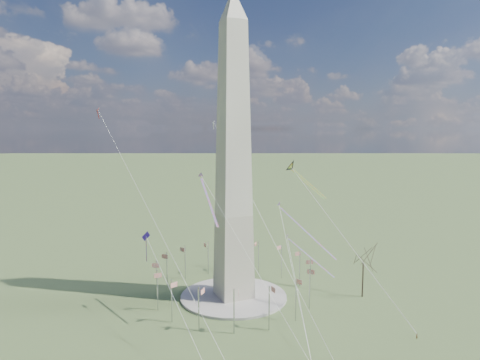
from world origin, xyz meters
name	(u,v)px	position (x,y,z in m)	size (l,w,h in m)	color
ground	(234,297)	(0.00, 0.00, 0.00)	(2000.00, 2000.00, 0.00)	#445D2E
plaza	(234,296)	(0.00, 0.00, 0.40)	(36.00, 36.00, 0.80)	#ADA79E
washington_monument	(233,157)	(0.00, 0.00, 47.95)	(15.56, 15.56, 100.00)	#B5A497
flagpole_ring	(234,277)	(0.00, 0.00, 7.27)	(54.40, 54.40, 13.00)	silver
tree_near	(363,260)	(40.54, -16.99, 12.77)	(10.23, 10.23, 17.90)	#4D3C2F
person_east	(417,336)	(34.61, -46.75, 0.79)	(0.58, 0.38, 1.58)	gray
kite_delta_black	(293,169)	(31.24, 14.58, 41.53)	(11.73, 16.58, 13.95)	black
kite_diamond_purple	(146,239)	(-29.08, 0.28, 23.23)	(2.06, 3.20, 9.78)	navy
kite_streamer_left	(297,223)	(18.11, -10.88, 26.49)	(10.49, 21.47, 15.72)	red
kite_streamer_mid	(206,193)	(-12.67, -9.34, 37.97)	(2.73, 19.40, 13.31)	red
kite_streamer_right	(304,251)	(28.00, 0.79, 12.74)	(11.55, 16.83, 13.27)	red
kite_small_red	(98,111)	(-38.45, 35.40, 63.42)	(1.34, 1.93, 4.04)	red
kite_small_white	(213,123)	(11.63, 50.69, 59.55)	(1.25, 1.85, 3.95)	white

